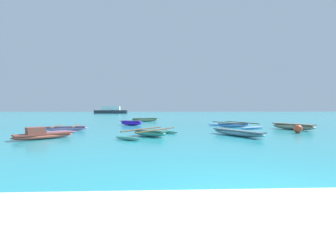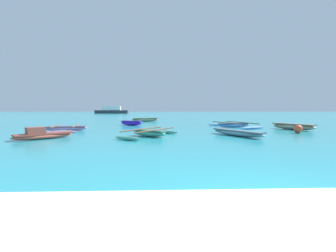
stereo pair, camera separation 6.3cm
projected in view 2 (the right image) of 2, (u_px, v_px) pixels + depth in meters
name	position (u px, v px, depth m)	size (l,w,h in m)	color
ground_plane	(305.00, 222.00, 3.20)	(240.00, 240.00, 0.00)	teal
moored_boat_0	(237.00, 133.00, 13.34)	(2.41, 3.62, 0.35)	#78ADBB
moored_boat_1	(145.00, 120.00, 28.49)	(3.49, 1.46, 0.44)	#8DA576
moored_boat_2	(234.00, 125.00, 19.64)	(3.93, 5.07, 0.43)	#5686CD
moored_boat_3	(131.00, 123.00, 21.76)	(2.35, 1.54, 0.45)	#4F22E2
moored_boat_4	(293.00, 126.00, 17.27)	(2.32, 3.22, 0.47)	tan
moored_boat_5	(42.00, 135.00, 11.97)	(2.72, 2.55, 0.65)	#DF5945
moored_boat_6	(66.00, 128.00, 16.25)	(2.96, 3.92, 0.41)	#C789BB
moored_boat_7	(149.00, 133.00, 13.06)	(3.60, 4.21, 0.44)	#4FAD93
mooring_buoy_0	(298.00, 129.00, 14.91)	(0.54, 0.54, 0.54)	#E54C2D
distant_ferry	(112.00, 111.00, 77.70)	(11.15, 2.45, 2.45)	#2D333D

